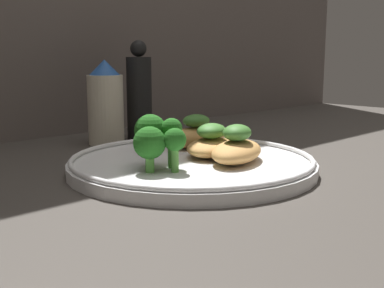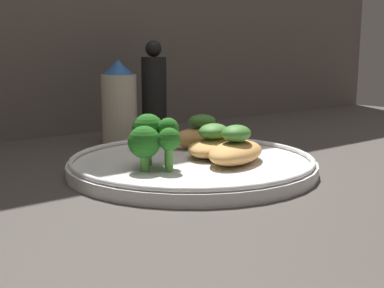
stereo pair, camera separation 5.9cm
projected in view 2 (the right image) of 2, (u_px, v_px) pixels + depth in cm
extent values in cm
cube|color=#3D3833|center=(192.00, 175.00, 59.32)|extent=(180.00, 180.00, 1.00)
cylinder|color=white|center=(192.00, 166.00, 59.10)|extent=(30.26, 30.26, 1.40)
torus|color=white|center=(192.00, 158.00, 58.92)|extent=(29.66, 29.66, 0.60)
ellipsoid|color=tan|center=(236.00, 152.00, 57.04)|extent=(11.44, 9.14, 2.59)
ellipsoid|color=#3D752D|center=(236.00, 133.00, 56.63)|extent=(5.21, 4.80, 1.99)
ellipsoid|color=tan|center=(214.00, 148.00, 60.77)|extent=(10.68, 9.31, 2.28)
ellipsoid|color=#3D752D|center=(214.00, 131.00, 60.40)|extent=(5.77, 5.37, 1.93)
ellipsoid|color=tan|center=(202.00, 138.00, 66.45)|extent=(9.62, 6.97, 2.91)
ellipsoid|color=#3D752D|center=(202.00, 121.00, 66.03)|extent=(4.61, 4.09, 1.80)
cylinder|color=#4C8E38|center=(168.00, 152.00, 54.88)|extent=(0.92, 0.92, 3.64)
sphere|color=#1E5B19|center=(168.00, 128.00, 54.40)|extent=(2.44, 2.44, 2.44)
cylinder|color=#4C8E38|center=(148.00, 153.00, 55.84)|extent=(0.76, 0.76, 2.89)
sphere|color=#1E5B19|center=(148.00, 130.00, 55.35)|extent=(3.73, 3.73, 3.73)
cylinder|color=#4C8E38|center=(145.00, 162.00, 53.06)|extent=(0.99, 0.99, 2.02)
sphere|color=#1E5B19|center=(144.00, 142.00, 52.65)|extent=(3.61, 3.61, 3.61)
cylinder|color=#4C8E38|center=(169.00, 159.00, 52.78)|extent=(0.82, 0.82, 2.75)
sphere|color=#1E5B19|center=(169.00, 139.00, 52.37)|extent=(2.53, 2.53, 2.53)
cylinder|color=beige|center=(119.00, 109.00, 78.16)|extent=(5.69, 5.69, 11.05)
cone|color=#23519E|center=(118.00, 67.00, 76.96)|extent=(4.83, 4.83, 2.43)
cylinder|color=black|center=(154.00, 98.00, 82.08)|extent=(4.23, 4.23, 13.85)
sphere|color=black|center=(153.00, 49.00, 80.59)|extent=(2.75, 2.75, 2.75)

